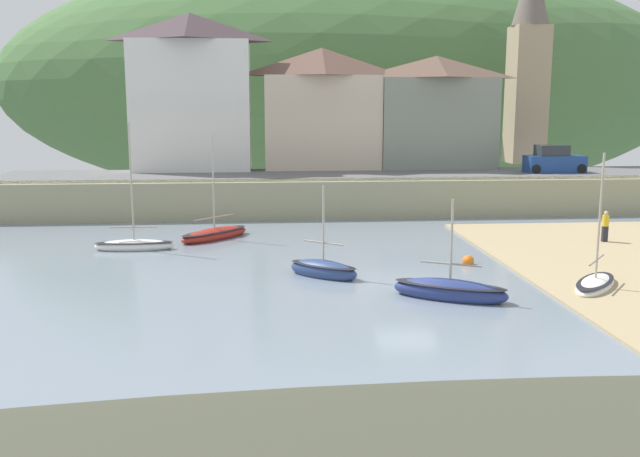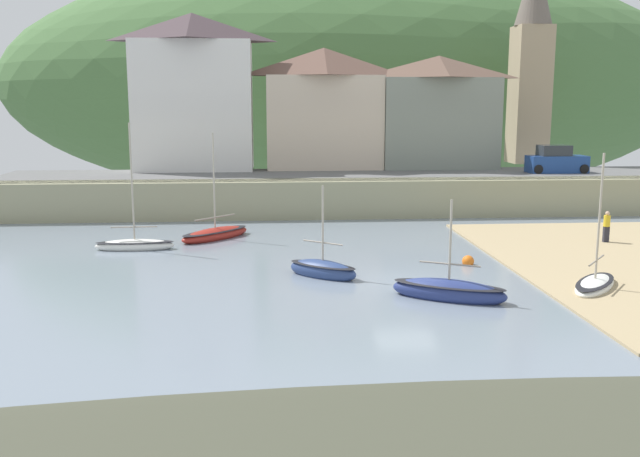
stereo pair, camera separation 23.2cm
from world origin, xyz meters
name	(u,v)px [view 1 (the left image)]	position (x,y,z in m)	size (l,w,h in m)	color
ground	(527,361)	(1.40, -9.56, 0.16)	(48.00, 41.00, 0.61)	gray
quay_seawall	(353,195)	(0.00, 17.50, 1.36)	(48.00, 9.40, 2.40)	gray
hillside_backdrop	(352,84)	(4.68, 55.20, 9.49)	(80.00, 44.00, 27.12)	#49703E
waterfront_building_left	(192,91)	(-10.95, 25.20, 8.11)	(8.78, 5.52, 11.27)	silver
waterfront_building_centre	(322,108)	(-1.37, 25.20, 6.93)	(8.86, 4.37, 8.89)	beige
waterfront_building_right	(436,111)	(7.27, 25.20, 6.65)	(8.94, 4.68, 8.36)	gray
church_with_spire	(529,55)	(15.83, 29.20, 11.10)	(3.00, 3.00, 16.86)	tan
motorboat_with_cabin	(323,270)	(-3.35, 1.22, 0.30)	(3.24, 2.88, 4.08)	navy
sailboat_tall_mast	(595,284)	(7.13, -1.76, 0.23)	(3.26, 3.64, 5.51)	white
dinghy_open_wooden	(134,245)	(-12.32, 7.48, 0.26)	(3.94, 1.10, 6.47)	white
sailboat_white_hull	(450,291)	(1.09, -2.57, 0.30)	(4.44, 3.16, 3.97)	navy
sailboat_nearest_shore	(215,234)	(-8.50, 10.08, 0.26)	(4.13, 4.26, 5.88)	maroon
parked_car_near_slipway	(554,161)	(14.81, 20.70, 3.20)	(4.11, 1.82, 1.95)	navy
person_near_water	(605,225)	(11.96, 7.12, 0.98)	(0.34, 0.34, 1.62)	#282833
mooring_buoy	(468,261)	(3.41, 2.90, 0.16)	(0.54, 0.54, 0.54)	orange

